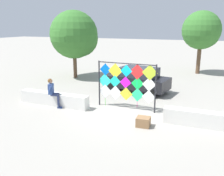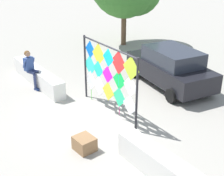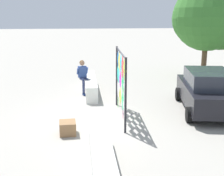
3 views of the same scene
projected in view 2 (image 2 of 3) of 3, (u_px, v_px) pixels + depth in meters
name	position (u px, v px, depth m)	size (l,w,h in m)	color
ground	(96.00, 120.00, 10.05)	(120.00, 120.00, 0.00)	#9E998E
plaza_ledge_left	(38.00, 76.00, 12.60)	(3.92, 0.49, 0.67)	silver
kite_display_rack	(108.00, 73.00, 9.97)	(3.08, 0.15, 2.35)	#232328
seated_vendor	(31.00, 67.00, 12.03)	(0.72, 0.58, 1.52)	navy
parked_car	(170.00, 67.00, 12.31)	(4.23, 2.44, 1.55)	black
cardboard_box_large	(84.00, 144.00, 8.46)	(0.56, 0.49, 0.40)	olive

